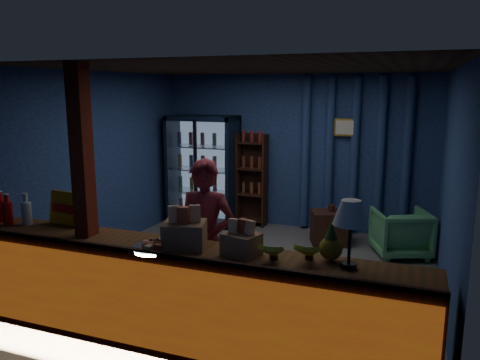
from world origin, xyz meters
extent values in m
plane|color=#515154|center=(0.00, 0.00, 0.00)|extent=(4.60, 4.60, 0.00)
plane|color=navy|center=(0.00, 2.20, 1.30)|extent=(4.60, 0.00, 4.60)
plane|color=navy|center=(0.00, -2.20, 1.30)|extent=(4.60, 0.00, 4.60)
plane|color=navy|center=(-2.30, 0.00, 1.30)|extent=(0.00, 4.40, 4.40)
plane|color=navy|center=(2.30, 0.00, 1.30)|extent=(0.00, 4.40, 4.40)
plane|color=#472D19|center=(0.00, 0.00, 2.60)|extent=(4.60, 4.60, 0.00)
cube|color=brown|center=(0.00, -1.90, 0.47)|extent=(4.40, 0.55, 0.95)
cube|color=red|center=(0.00, -2.19, 0.47)|extent=(4.35, 0.02, 0.81)
cube|color=#341A10|center=(0.00, -2.17, 0.97)|extent=(4.40, 0.04, 0.04)
cube|color=maroon|center=(-1.05, -1.90, 1.30)|extent=(0.16, 0.16, 2.60)
cube|color=black|center=(-1.55, 2.12, 0.95)|extent=(1.20, 0.06, 1.90)
cube|color=black|center=(-2.12, 1.85, 0.95)|extent=(0.06, 0.60, 1.90)
cube|color=black|center=(-0.98, 1.85, 0.95)|extent=(0.06, 0.60, 1.90)
cube|color=black|center=(-1.55, 1.85, 1.86)|extent=(1.20, 0.60, 0.08)
cube|color=black|center=(-1.55, 1.85, 0.04)|extent=(1.20, 0.60, 0.08)
cube|color=#99B2D8|center=(-1.55, 2.07, 0.95)|extent=(1.08, 0.02, 1.74)
cube|color=white|center=(-1.55, 1.57, 0.95)|extent=(1.12, 0.02, 1.78)
cube|color=black|center=(-1.55, 1.55, 0.95)|extent=(0.05, 0.05, 1.80)
cube|color=silver|center=(-1.55, 1.85, 0.17)|extent=(1.08, 0.48, 0.02)
cylinder|color=#A52F17|center=(-2.00, 1.85, 0.30)|extent=(0.07, 0.07, 0.22)
cylinder|color=#175E26|center=(-1.77, 1.85, 0.30)|extent=(0.07, 0.07, 0.22)
cylinder|color=#A88619|center=(-1.55, 1.85, 0.30)|extent=(0.07, 0.07, 0.22)
cylinder|color=navy|center=(-1.32, 1.85, 0.30)|extent=(0.07, 0.07, 0.22)
cylinder|color=maroon|center=(-1.10, 1.85, 0.30)|extent=(0.07, 0.07, 0.22)
cube|color=silver|center=(-1.55, 1.85, 0.57)|extent=(1.08, 0.48, 0.02)
cylinder|color=#175E26|center=(-2.00, 1.85, 0.70)|extent=(0.07, 0.07, 0.22)
cylinder|color=#A88619|center=(-1.77, 1.85, 0.70)|extent=(0.07, 0.07, 0.22)
cylinder|color=navy|center=(-1.55, 1.85, 0.70)|extent=(0.07, 0.07, 0.22)
cylinder|color=maroon|center=(-1.32, 1.85, 0.70)|extent=(0.07, 0.07, 0.22)
cylinder|color=#A52F17|center=(-1.10, 1.85, 0.70)|extent=(0.07, 0.07, 0.22)
cube|color=silver|center=(-1.55, 1.85, 0.97)|extent=(1.08, 0.48, 0.02)
cylinder|color=#A88619|center=(-2.00, 1.85, 1.10)|extent=(0.07, 0.07, 0.22)
cylinder|color=navy|center=(-1.77, 1.85, 1.10)|extent=(0.07, 0.07, 0.22)
cylinder|color=maroon|center=(-1.55, 1.85, 1.10)|extent=(0.07, 0.07, 0.22)
cylinder|color=#A52F17|center=(-1.32, 1.85, 1.10)|extent=(0.07, 0.07, 0.22)
cylinder|color=#175E26|center=(-1.10, 1.85, 1.10)|extent=(0.07, 0.07, 0.22)
cube|color=silver|center=(-1.55, 1.85, 1.37)|extent=(1.08, 0.48, 0.02)
cylinder|color=navy|center=(-2.00, 1.85, 1.50)|extent=(0.07, 0.07, 0.22)
cylinder|color=maroon|center=(-1.77, 1.85, 1.50)|extent=(0.07, 0.07, 0.22)
cylinder|color=#A52F17|center=(-1.55, 1.85, 1.50)|extent=(0.07, 0.07, 0.22)
cylinder|color=#175E26|center=(-1.32, 1.85, 1.50)|extent=(0.07, 0.07, 0.22)
cylinder|color=#A88619|center=(-1.10, 1.85, 1.50)|extent=(0.07, 0.07, 0.22)
cube|color=#341A10|center=(-0.70, 2.15, 0.80)|extent=(0.50, 0.02, 1.60)
cube|color=#341A10|center=(-0.93, 2.02, 0.80)|extent=(0.03, 0.28, 1.60)
cube|color=#341A10|center=(-0.46, 2.02, 0.80)|extent=(0.03, 0.28, 1.60)
cube|color=#341A10|center=(-0.70, 2.02, 0.10)|extent=(0.46, 0.26, 0.02)
cube|color=#341A10|center=(-0.70, 2.02, 0.55)|extent=(0.46, 0.26, 0.02)
cube|color=#341A10|center=(-0.70, 2.02, 1.00)|extent=(0.46, 0.26, 0.02)
cube|color=#341A10|center=(-0.70, 2.02, 1.45)|extent=(0.46, 0.26, 0.02)
cylinder|color=navy|center=(0.20, 2.14, 1.30)|extent=(0.14, 0.14, 2.50)
cylinder|color=navy|center=(0.60, 2.14, 1.30)|extent=(0.14, 0.14, 2.50)
cylinder|color=navy|center=(1.00, 2.14, 1.30)|extent=(0.14, 0.14, 2.50)
cylinder|color=navy|center=(1.40, 2.14, 1.30)|extent=(0.14, 0.14, 2.50)
cylinder|color=navy|center=(1.80, 2.14, 1.30)|extent=(0.14, 0.14, 2.50)
cube|color=gold|center=(0.85, 2.10, 1.75)|extent=(0.36, 0.03, 0.28)
cube|color=silver|center=(0.85, 2.08, 1.75)|extent=(0.30, 0.01, 0.22)
imported|color=maroon|center=(-0.02, -1.38, 0.84)|extent=(0.65, 0.46, 1.68)
imported|color=#51A265|center=(1.80, 1.31, 0.34)|extent=(0.94, 0.95, 0.67)
cube|color=#341A10|center=(0.77, 1.46, 0.26)|extent=(0.68, 0.59, 0.52)
cylinder|color=#341A10|center=(0.77, 1.46, 0.57)|extent=(0.10, 0.10, 0.10)
cube|color=#D79B0B|center=(-1.48, -1.68, 1.13)|extent=(0.45, 0.14, 0.35)
cube|color=red|center=(-1.48, -1.70, 1.13)|extent=(0.37, 0.07, 0.09)
cylinder|color=red|center=(-2.22, -1.82, 1.07)|extent=(0.10, 0.10, 0.24)
cylinder|color=red|center=(-2.22, -1.82, 1.24)|extent=(0.05, 0.05, 0.09)
cylinder|color=red|center=(-2.05, -1.90, 1.07)|extent=(0.10, 0.10, 0.24)
cylinder|color=red|center=(-2.05, -1.90, 1.24)|extent=(0.05, 0.05, 0.09)
cylinder|color=white|center=(-2.05, -1.90, 1.28)|extent=(0.05, 0.05, 0.02)
cylinder|color=silver|center=(-1.88, -1.82, 1.07)|extent=(0.10, 0.10, 0.24)
cylinder|color=silver|center=(-1.88, -1.82, 1.24)|extent=(0.05, 0.05, 0.09)
cylinder|color=white|center=(-1.88, -1.82, 1.28)|extent=(0.05, 0.05, 0.02)
cube|color=#A3734F|center=(0.02, -1.89, 1.07)|extent=(0.44, 0.39, 0.24)
cube|color=orange|center=(-0.07, -1.92, 1.26)|extent=(0.11, 0.09, 0.15)
cube|color=#CA4E25|center=(0.02, -1.89, 1.26)|extent=(0.11, 0.09, 0.15)
cube|color=orange|center=(0.11, -1.87, 1.26)|extent=(0.11, 0.09, 0.15)
cube|color=#A3734F|center=(0.56, -1.88, 1.04)|extent=(0.35, 0.31, 0.19)
cube|color=orange|center=(0.49, -1.86, 1.20)|extent=(0.09, 0.07, 0.12)
cube|color=#CA4E25|center=(0.56, -1.88, 1.20)|extent=(0.09, 0.07, 0.12)
cube|color=orange|center=(0.63, -1.90, 1.20)|extent=(0.09, 0.07, 0.12)
cylinder|color=silver|center=(-0.21, -2.02, 0.96)|extent=(0.43, 0.43, 0.02)
cube|color=orange|center=(-0.12, -2.02, 1.00)|extent=(0.09, 0.07, 0.05)
cube|color=#CA4E25|center=(-0.15, -1.96, 1.00)|extent=(0.11, 0.11, 0.05)
cube|color=orange|center=(-0.21, -1.94, 1.00)|extent=(0.07, 0.09, 0.05)
cube|color=#CA4E25|center=(-0.27, -1.96, 1.00)|extent=(0.11, 0.11, 0.05)
cube|color=orange|center=(-0.29, -2.02, 1.00)|extent=(0.09, 0.07, 0.05)
cube|color=#CA4E25|center=(-0.27, -2.08, 1.00)|extent=(0.11, 0.11, 0.05)
cube|color=orange|center=(-0.21, -2.10, 1.00)|extent=(0.07, 0.09, 0.05)
cube|color=#CA4E25|center=(-0.15, -2.08, 1.00)|extent=(0.11, 0.11, 0.05)
cylinder|color=black|center=(1.47, -1.86, 0.97)|extent=(0.13, 0.13, 0.04)
cylinder|color=black|center=(1.47, -1.86, 1.17)|extent=(0.03, 0.03, 0.39)
cone|color=white|center=(1.47, -1.86, 1.41)|extent=(0.28, 0.28, 0.20)
sphere|color=olive|center=(1.30, -1.76, 1.06)|extent=(0.19, 0.19, 0.19)
cone|color=#26511B|center=(1.30, -1.76, 1.22)|extent=(0.11, 0.11, 0.15)
camera|label=1|loc=(1.90, -5.48, 2.36)|focal=35.00mm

